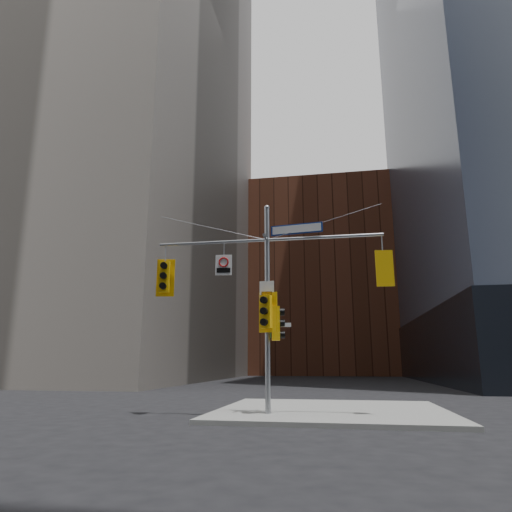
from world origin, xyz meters
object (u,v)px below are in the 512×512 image
(signal_assembly, at_px, (267,284))
(traffic_light_east_arm, at_px, (384,269))
(traffic_light_pole_side, at_px, (277,323))
(regulatory_sign_arm, at_px, (224,264))
(traffic_light_west_arm, at_px, (165,277))
(traffic_light_pole_front, at_px, (266,312))
(street_sign_blade, at_px, (296,229))

(signal_assembly, relative_size, traffic_light_east_arm, 6.59)
(traffic_light_pole_side, relative_size, regulatory_sign_arm, 1.56)
(traffic_light_west_arm, height_order, regulatory_sign_arm, regulatory_sign_arm)
(traffic_light_pole_side, height_order, traffic_light_pole_front, traffic_light_pole_front)
(traffic_light_west_arm, relative_size, traffic_light_pole_front, 1.02)
(traffic_light_east_arm, height_order, street_sign_blade, street_sign_blade)
(traffic_light_pole_side, xyz_separation_m, regulatory_sign_arm, (-1.89, -0.04, 2.11))
(traffic_light_east_arm, xyz_separation_m, traffic_light_pole_side, (-3.60, 0.02, -1.74))
(traffic_light_pole_front, bearing_deg, traffic_light_pole_side, 52.90)
(signal_assembly, xyz_separation_m, street_sign_blade, (1.05, 0.00, 1.93))
(traffic_light_east_arm, height_order, traffic_light_pole_side, traffic_light_east_arm)
(regulatory_sign_arm, bearing_deg, traffic_light_west_arm, 174.78)
(street_sign_blade, bearing_deg, traffic_light_west_arm, -172.20)
(traffic_light_east_arm, xyz_separation_m, street_sign_blade, (-2.88, 0.00, 1.55))
(traffic_light_pole_front, height_order, regulatory_sign_arm, regulatory_sign_arm)
(traffic_light_pole_side, bearing_deg, regulatory_sign_arm, 80.05)
(signal_assembly, xyz_separation_m, traffic_light_west_arm, (-3.78, 0.01, 0.38))
(signal_assembly, bearing_deg, traffic_light_west_arm, 179.79)
(traffic_light_east_arm, height_order, traffic_light_pole_front, traffic_light_east_arm)
(street_sign_blade, bearing_deg, signal_assembly, -171.89)
(traffic_light_pole_front, bearing_deg, street_sign_blade, 26.37)
(regulatory_sign_arm, bearing_deg, street_sign_blade, -3.83)
(traffic_light_east_arm, distance_m, regulatory_sign_arm, 5.51)
(traffic_light_pole_side, bearing_deg, street_sign_blade, -102.09)
(signal_assembly, height_order, traffic_light_east_arm, signal_assembly)
(traffic_light_pole_front, bearing_deg, traffic_light_west_arm, -172.29)
(traffic_light_pole_front, relative_size, regulatory_sign_arm, 1.85)
(regulatory_sign_arm, bearing_deg, traffic_light_pole_front, -13.29)
(traffic_light_west_arm, relative_size, street_sign_blade, 0.75)
(traffic_light_west_arm, bearing_deg, regulatory_sign_arm, -10.95)
(traffic_light_pole_front, height_order, street_sign_blade, street_sign_blade)
(traffic_light_west_arm, xyz_separation_m, traffic_light_east_arm, (7.71, -0.01, -0.00))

